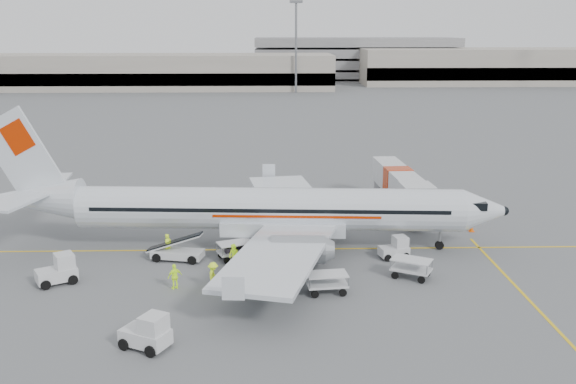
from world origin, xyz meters
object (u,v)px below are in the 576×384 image
object	(u,v)px
jet_bridge	(397,190)
tug_mid	(145,331)
tug_fore	(394,247)
aircraft	(270,181)
tug_aft	(56,270)
belt_loader	(177,242)

from	to	relation	value
jet_bridge	tug_mid	bearing A→B (deg)	-128.63
jet_bridge	tug_fore	bearing A→B (deg)	-104.93
aircraft	jet_bridge	xyz separation A→B (m)	(11.10, 9.17, -3.08)
aircraft	tug_mid	size ratio (longest dim) A/B	15.11
aircraft	tug_aft	size ratio (longest dim) A/B	15.11
belt_loader	aircraft	bearing A→B (deg)	32.63
tug_mid	tug_aft	xyz separation A→B (m)	(-7.19, 8.59, -0.00)
tug_mid	jet_bridge	bearing A→B (deg)	81.91
belt_loader	tug_aft	distance (m)	8.13
jet_bridge	tug_fore	xyz separation A→B (m)	(-2.43, -11.62, -1.18)
tug_fore	tug_aft	distance (m)	22.48
tug_fore	tug_aft	xyz separation A→B (m)	(-22.10, -4.09, 0.16)
aircraft	tug_aft	xyz separation A→B (m)	(-13.43, -6.54, -4.10)
belt_loader	tug_aft	size ratio (longest dim) A/B	1.94
aircraft	belt_loader	bearing A→B (deg)	-155.50
jet_bridge	tug_aft	distance (m)	29.15
aircraft	jet_bridge	bearing A→B (deg)	43.15
tug_fore	jet_bridge	bearing A→B (deg)	64.88
belt_loader	tug_mid	size ratio (longest dim) A/B	1.94
tug_fore	tug_mid	size ratio (longest dim) A/B	0.83
tug_aft	aircraft	bearing A→B (deg)	-4.29
jet_bridge	tug_aft	xyz separation A→B (m)	(-24.53, -15.71, -1.02)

